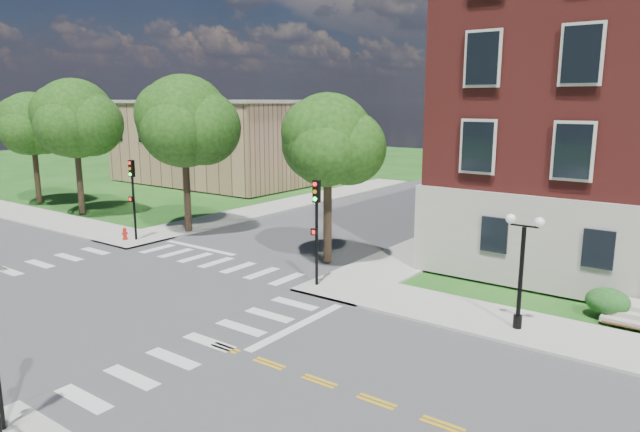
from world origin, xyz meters
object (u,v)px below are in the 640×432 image
Objects in this scene: twin_lamp_west at (522,265)px; fire_hydrant at (125,234)px; traffic_signal_nw at (133,189)px; traffic_signal_ne at (316,219)px.

twin_lamp_west reaches higher than fire_hydrant.
fire_hydrant is at bearing -141.26° from traffic_signal_nw.
traffic_signal_nw is 6.40× the size of fire_hydrant.
traffic_signal_ne is 14.68m from fire_hydrant.
traffic_signal_nw reaches higher than twin_lamp_west.
traffic_signal_ne reaches higher than fire_hydrant.
fire_hydrant is (-14.43, 0.08, -2.72)m from traffic_signal_ne.
traffic_signal_nw is at bearing 178.01° from traffic_signal_ne.
traffic_signal_nw reaches higher than fire_hydrant.
traffic_signal_ne is 13.93m from traffic_signal_nw.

